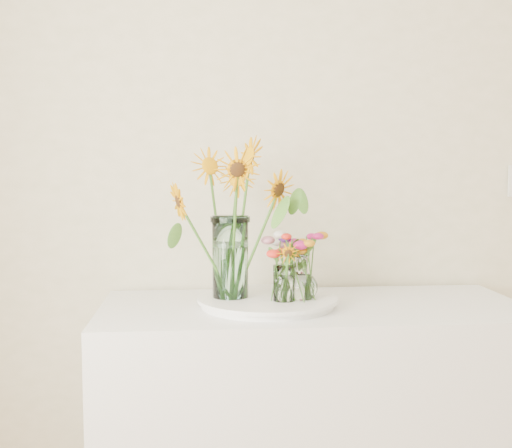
% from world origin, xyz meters
% --- Properties ---
extents(counter, '(1.40, 0.60, 0.90)m').
position_xyz_m(counter, '(-0.46, 1.93, 0.45)').
color(counter, white).
rests_on(counter, ground_plane).
extents(tray, '(0.43, 0.43, 0.02)m').
position_xyz_m(tray, '(-0.61, 1.92, 0.91)').
color(tray, white).
rests_on(tray, counter).
extents(mason_jar, '(0.14, 0.14, 0.27)m').
position_xyz_m(mason_jar, '(-0.73, 1.93, 1.06)').
color(mason_jar, '#C4FCEC').
rests_on(mason_jar, tray).
extents(sunflower_bouquet, '(0.77, 0.77, 0.52)m').
position_xyz_m(sunflower_bouquet, '(-0.73, 1.93, 1.19)').
color(sunflower_bouquet, orange).
rests_on(sunflower_bouquet, tray).
extents(small_vase_a, '(0.09, 0.09, 0.12)m').
position_xyz_m(small_vase_a, '(-0.56, 1.86, 0.99)').
color(small_vase_a, white).
rests_on(small_vase_a, tray).
extents(wildflower_posy_a, '(0.18, 0.18, 0.21)m').
position_xyz_m(wildflower_posy_a, '(-0.56, 1.86, 1.03)').
color(wildflower_posy_a, '#C97C11').
rests_on(wildflower_posy_a, tray).
extents(small_vase_b, '(0.11, 0.11, 0.15)m').
position_xyz_m(small_vase_b, '(-0.50, 1.88, 1.00)').
color(small_vase_b, white).
rests_on(small_vase_b, tray).
extents(wildflower_posy_b, '(0.23, 0.23, 0.24)m').
position_xyz_m(wildflower_posy_b, '(-0.50, 1.88, 1.04)').
color(wildflower_posy_b, '#C97C11').
rests_on(wildflower_posy_b, tray).
extents(small_vase_c, '(0.08, 0.08, 0.10)m').
position_xyz_m(small_vase_c, '(-0.52, 1.99, 0.98)').
color(small_vase_c, white).
rests_on(small_vase_c, tray).
extents(wildflower_posy_c, '(0.18, 0.18, 0.19)m').
position_xyz_m(wildflower_posy_c, '(-0.52, 1.99, 1.02)').
color(wildflower_posy_c, '#C97C11').
rests_on(wildflower_posy_c, tray).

